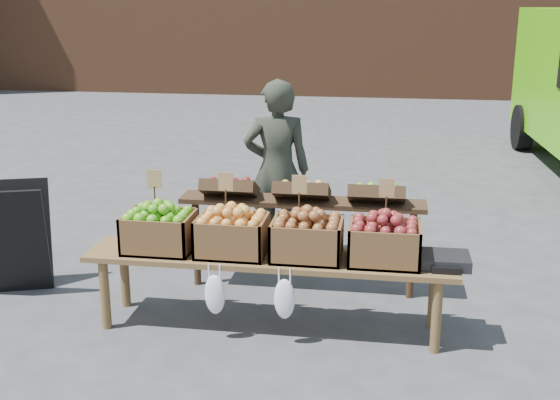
% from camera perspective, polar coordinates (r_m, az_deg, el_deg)
% --- Properties ---
extents(ground, '(80.00, 80.00, 0.00)m').
position_cam_1_polar(ground, '(5.36, -5.70, -10.28)').
color(ground, '#424245').
extents(vendor, '(0.68, 0.51, 1.69)m').
position_cam_1_polar(vendor, '(6.48, -0.25, 2.42)').
color(vendor, '#2A2F24').
rests_on(vendor, ground).
extents(chalkboard_sign, '(0.69, 0.52, 0.94)m').
position_cam_1_polar(chalkboard_sign, '(6.22, -21.06, -2.88)').
color(chalkboard_sign, black).
rests_on(chalkboard_sign, ground).
extents(back_table, '(2.10, 0.44, 1.04)m').
position_cam_1_polar(back_table, '(5.79, 1.78, -2.61)').
color(back_table, '#362415').
rests_on(back_table, ground).
extents(display_bench, '(2.70, 0.56, 0.57)m').
position_cam_1_polar(display_bench, '(5.23, -0.86, -7.47)').
color(display_bench, brown).
rests_on(display_bench, ground).
extents(crate_golden_apples, '(0.50, 0.40, 0.28)m').
position_cam_1_polar(crate_golden_apples, '(5.27, -9.76, -2.56)').
color(crate_golden_apples, '#469718').
rests_on(crate_golden_apples, display_bench).
extents(crate_russet_pears, '(0.50, 0.40, 0.28)m').
position_cam_1_polar(crate_russet_pears, '(5.12, -3.91, -2.90)').
color(crate_russet_pears, '#BA8D25').
rests_on(crate_russet_pears, display_bench).
extents(crate_red_apples, '(0.50, 0.40, 0.28)m').
position_cam_1_polar(crate_red_apples, '(5.04, 2.21, -3.22)').
color(crate_red_apples, brown).
rests_on(crate_red_apples, display_bench).
extents(crate_green_apples, '(0.50, 0.40, 0.28)m').
position_cam_1_polar(crate_green_apples, '(5.01, 8.49, -3.51)').
color(crate_green_apples, maroon).
rests_on(crate_green_apples, display_bench).
extents(weighing_scale, '(0.34, 0.30, 0.08)m').
position_cam_1_polar(weighing_scale, '(5.06, 13.27, -4.77)').
color(weighing_scale, black).
rests_on(weighing_scale, display_bench).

